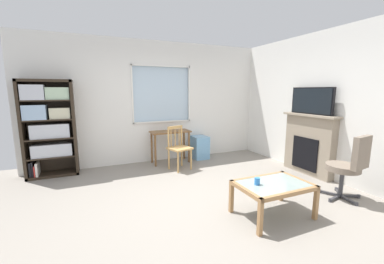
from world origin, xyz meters
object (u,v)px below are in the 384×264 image
office_chair (350,164)px  plastic_drawer_unit (200,147)px  sippy_cup (257,181)px  desk_under_window (170,137)px  bookshelf (48,125)px  tv (312,101)px  fireplace (309,144)px  coffee_table (273,188)px  wooden_chair (179,147)px

office_chair → plastic_drawer_unit: bearing=109.5°
plastic_drawer_unit → sippy_cup: plastic_drawer_unit is taller
desk_under_window → sippy_cup: bearing=-85.3°
bookshelf → office_chair: size_ratio=1.83×
plastic_drawer_unit → sippy_cup: 2.88m
tv → desk_under_window: bearing=141.3°
tv → office_chair: 1.48m
bookshelf → tv: bearing=-22.4°
bookshelf → sippy_cup: bookshelf is taller
fireplace → tv: tv is taller
fireplace → coffee_table: bearing=-150.4°
office_chair → fireplace: bearing=68.3°
tv → office_chair: size_ratio=0.91×
fireplace → coffee_table: fireplace is taller
wooden_chair → tv: 2.74m
fireplace → office_chair: 1.19m
fireplace → wooden_chair: bearing=150.3°
bookshelf → coffee_table: bookshelf is taller
wooden_chair → tv: tv is taller
bookshelf → wooden_chair: bookshelf is taller
desk_under_window → fireplace: (2.25, -1.79, -0.00)m
bookshelf → sippy_cup: size_ratio=20.37×
office_chair → sippy_cup: (-1.59, 0.13, -0.06)m
bookshelf → desk_under_window: bookshelf is taller
bookshelf → wooden_chair: bearing=-14.6°
plastic_drawer_unit → fireplace: (1.49, -1.84, 0.32)m
plastic_drawer_unit → office_chair: (1.05, -2.95, 0.28)m
wooden_chair → sippy_cup: (0.22, -2.26, 0.03)m
tv → plastic_drawer_unit: bearing=128.6°
coffee_table → sippy_cup: sippy_cup is taller
plastic_drawer_unit → fireplace: size_ratio=0.46×
bookshelf → coffee_table: size_ratio=1.97×
bookshelf → tv: 5.01m
tv → office_chair: bearing=-110.9°
desk_under_window → tv: (2.24, -1.79, 0.84)m
fireplace → tv: 0.84m
office_chair → sippy_cup: size_ratio=11.11×
tv → bookshelf: bearing=157.6°
plastic_drawer_unit → wooden_chair: bearing=-143.2°
office_chair → bookshelf: bearing=144.3°
bookshelf → desk_under_window: 2.41m
fireplace → tv: (-0.02, 0.00, 0.84)m
office_chair → coffee_table: (-1.36, 0.08, -0.17)m
plastic_drawer_unit → tv: (1.47, -1.84, 1.17)m
plastic_drawer_unit → fireplace: bearing=-51.1°
wooden_chair → fireplace: fireplace is taller
desk_under_window → sippy_cup: size_ratio=9.88×
bookshelf → wooden_chair: 2.52m
plastic_drawer_unit → bookshelf: bearing=179.0°
tv → coffee_table: tv is taller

